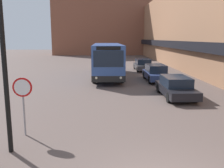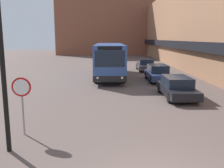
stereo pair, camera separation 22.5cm
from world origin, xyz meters
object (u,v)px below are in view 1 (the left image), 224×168
(stop_sign, at_px, (23,94))
(city_bus, at_px, (107,59))
(parked_car_front, at_px, (176,87))
(parked_car_back, at_px, (143,65))
(parked_car_middle, at_px, (156,73))
(street_lamp, at_px, (11,31))

(stop_sign, bearing_deg, city_bus, 76.80)
(city_bus, bearing_deg, parked_car_front, -63.65)
(parked_car_back, xyz_separation_m, stop_sign, (-7.90, -20.08, 1.01))
(parked_car_back, relative_size, stop_sign, 1.89)
(parked_car_middle, xyz_separation_m, street_lamp, (-7.66, -14.13, 3.32))
(stop_sign, bearing_deg, street_lamp, -80.81)
(city_bus, xyz_separation_m, street_lamp, (-3.31, -16.60, 2.30))
(parked_car_front, height_order, parked_car_middle, parked_car_middle)
(parked_car_middle, relative_size, stop_sign, 1.94)
(city_bus, relative_size, parked_car_front, 2.44)
(parked_car_front, distance_m, stop_sign, 10.18)
(parked_car_back, distance_m, street_lamp, 23.13)
(street_lamp, bearing_deg, parked_car_back, 70.43)
(city_bus, distance_m, parked_car_back, 6.68)
(parked_car_front, bearing_deg, parked_car_middle, 90.00)
(parked_car_front, bearing_deg, street_lamp, -134.45)
(parked_car_middle, xyz_separation_m, parked_car_back, (-0.00, 7.43, -0.05))
(city_bus, distance_m, stop_sign, 15.53)
(parked_car_front, height_order, street_lamp, street_lamp)
(parked_car_front, bearing_deg, city_bus, 116.35)
(parked_car_middle, bearing_deg, stop_sign, -121.99)
(stop_sign, height_order, street_lamp, street_lamp)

